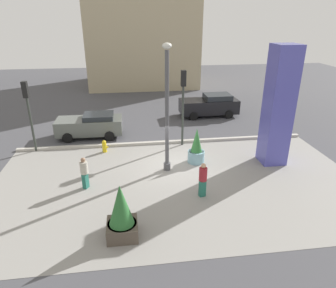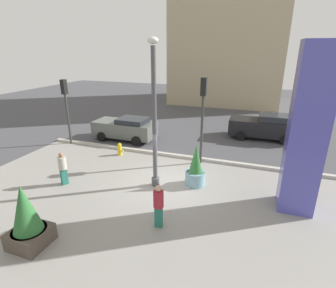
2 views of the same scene
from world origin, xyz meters
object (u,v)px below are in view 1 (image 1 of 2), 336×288
Objects in this scene: fire_hydrant at (104,146)px; traffic_light_corner at (28,105)px; potted_plant_near_right at (121,214)px; potted_plant_by_pillar at (196,149)px; traffic_light_far_side at (183,96)px; pedestrian_by_curb at (203,178)px; car_curb_east at (210,105)px; art_pillar_blue at (278,107)px; lamp_post at (167,113)px; car_intersection at (91,125)px; pedestrian_on_sidewalk at (84,172)px.

traffic_light_corner reaches higher than fire_hydrant.
potted_plant_near_right is 1.09× the size of potted_plant_by_pillar.
potted_plant_by_pillar is at bearing -82.70° from traffic_light_far_side.
traffic_light_corner is 2.53× the size of pedestrian_by_curb.
pedestrian_by_curb is at bearing -35.43° from traffic_light_corner.
potted_plant_by_pillar reaches higher than car_curb_east.
traffic_light_far_side is 1.00× the size of car_curb_east.
traffic_light_far_side is 8.89m from traffic_light_corner.
art_pillar_blue is 3.81× the size of pedestrian_by_curb.
fire_hydrant is 0.16× the size of traffic_light_far_side.
art_pillar_blue is 5.92m from pedestrian_by_curb.
traffic_light_corner is at bearing 155.15° from lamp_post.
car_intersection is at bearing 32.02° from traffic_light_corner.
car_intersection reaches higher than fire_hydrant.
art_pillar_blue reaches higher than car_intersection.
pedestrian_by_curb is at bearing 32.19° from potted_plant_near_right.
pedestrian_by_curb is (-0.15, -5.95, -2.21)m from traffic_light_far_side.
fire_hydrant is 7.18m from pedestrian_by_curb.
fire_hydrant is 0.16× the size of car_curb_east.
pedestrian_by_curb is at bearing -55.30° from car_intersection.
potted_plant_by_pillar reaches higher than fire_hydrant.
lamp_post reaches higher than pedestrian_by_curb.
pedestrian_by_curb is at bearing -91.47° from traffic_light_far_side.
potted_plant_near_right is at bearing -58.51° from traffic_light_corner.
fire_hydrant is at bearing 141.17° from lamp_post.
traffic_light_corner reaches higher than potted_plant_near_right.
traffic_light_far_side is 2.80× the size of pedestrian_by_curb.
traffic_light_far_side is (3.71, 8.18, 2.15)m from potted_plant_near_right.
traffic_light_far_side is at bearing -120.01° from car_curb_east.
car_curb_east is 1.08× the size of car_intersection.
art_pillar_blue is at bearing -6.53° from potted_plant_by_pillar.
car_curb_east is at bearing 98.33° from art_pillar_blue.
car_intersection is (-4.41, 5.41, -2.32)m from lamp_post.
traffic_light_corner is at bearing -147.98° from car_intersection.
traffic_light_far_side is 6.83m from car_curb_east.
car_intersection is at bearing 101.36° from potted_plant_near_right.
traffic_light_far_side is at bearing -1.71° from traffic_light_corner.
lamp_post reaches higher than pedestrian_on_sidewalk.
potted_plant_by_pillar is 8.61m from car_curb_east.
traffic_light_far_side is (1.39, 3.21, -0.00)m from lamp_post.
potted_plant_by_pillar is 3.45m from pedestrian_by_curb.
art_pillar_blue is 8.39× the size of fire_hydrant.
art_pillar_blue is 1.47× the size of car_intersection.
fire_hydrant is 5.54m from traffic_light_far_side.
potted_plant_near_right reaches higher than pedestrian_by_curb.
car_intersection is (-6.12, 4.73, 0.02)m from potted_plant_by_pillar.
potted_plant_by_pillar is 0.43× the size of car_curb_east.
potted_plant_near_right is 7.80m from fire_hydrant.
traffic_light_corner is at bearing 125.84° from pedestrian_on_sidewalk.
potted_plant_near_right is 10.08m from traffic_light_corner.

